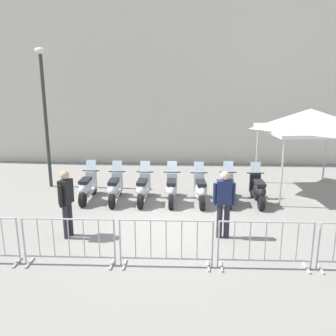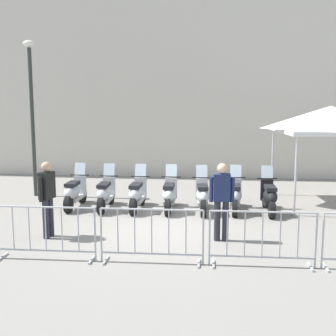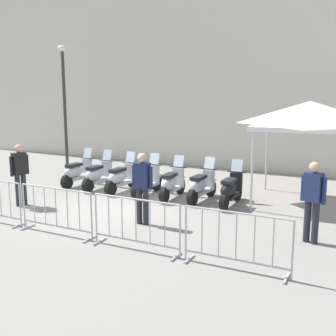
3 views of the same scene
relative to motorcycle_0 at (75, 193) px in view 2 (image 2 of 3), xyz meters
The scene contains 16 objects.
ground_plane 3.34m from the motorcycle_0, 39.27° to the right, with size 120.00×120.00×0.00m, color gray.
building_facade 9.40m from the motorcycle_0, 62.41° to the left, with size 28.00×2.40×13.14m, color beige.
motorcycle_0 is the anchor object (origin of this frame).
motorcycle_1 0.92m from the motorcycle_0, 10.37° to the right, with size 0.56×1.73×1.24m.
motorcycle_2 1.82m from the motorcycle_0, ahead, with size 0.60×1.72×1.24m.
motorcycle_3 2.74m from the motorcycle_0, ahead, with size 0.56×1.73×1.24m.
motorcycle_4 3.66m from the motorcycle_0, ahead, with size 0.56×1.72×1.24m.
motorcycle_5 4.55m from the motorcycle_0, ahead, with size 0.63×1.72×1.24m.
motorcycle_6 5.47m from the motorcycle_0, ahead, with size 0.56×1.73×1.24m.
barrier_segment_1 4.14m from the motorcycle_0, 85.77° to the right, with size 1.98×0.60×1.07m.
barrier_segment_2 4.92m from the motorcycle_0, 61.23° to the right, with size 1.98×0.60×1.07m.
barrier_segment_3 6.31m from the motorcycle_0, 45.41° to the right, with size 1.98×0.60×1.07m.
street_lamp 3.46m from the motorcycle_0, 134.07° to the left, with size 0.36×0.36×4.89m.
officer_near_row_end 4.88m from the motorcycle_0, 37.53° to the right, with size 0.55×0.25×1.73m.
officer_mid_plaza 2.77m from the motorcycle_0, 90.60° to the right, with size 0.33×0.52×1.73m.
canopy_tent 7.68m from the motorcycle_0, ahead, with size 2.93×2.93×2.91m.
Camera 2 is at (0.11, -10.31, 3.10)m, focal length 47.38 mm.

